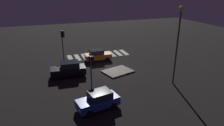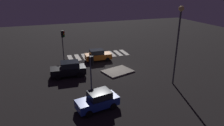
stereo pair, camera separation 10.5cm
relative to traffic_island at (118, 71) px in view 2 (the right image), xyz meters
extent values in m
plane|color=black|center=(0.47, -0.94, -0.09)|extent=(80.00, 80.00, 0.00)
cube|color=gray|center=(0.00, 0.00, 0.00)|extent=(4.27, 3.66, 0.18)
cube|color=#1E389E|center=(4.84, 7.41, 0.58)|extent=(4.10, 2.32, 0.79)
cube|color=black|center=(4.61, 7.37, 1.29)|extent=(2.22, 1.84, 0.64)
cylinder|color=black|center=(5.87, 8.43, 0.22)|extent=(0.65, 0.33, 0.62)
cylinder|color=black|center=(6.16, 6.83, 0.22)|extent=(0.65, 0.33, 0.62)
cylinder|color=black|center=(3.52, 8.00, 0.22)|extent=(0.65, 0.33, 0.62)
cylinder|color=black|center=(3.80, 6.40, 0.22)|extent=(0.65, 0.33, 0.62)
sphere|color=#F2EABF|center=(6.62, 8.20, 0.58)|extent=(0.21, 0.21, 0.21)
sphere|color=#F2EABF|center=(6.78, 7.30, 0.58)|extent=(0.21, 0.21, 0.21)
cube|color=orange|center=(1.18, -5.23, 0.59)|extent=(3.98, 1.83, 0.80)
cube|color=black|center=(1.42, -5.24, 1.31)|extent=(2.07, 1.61, 0.65)
cylinder|color=black|center=(-0.07, -6.00, 0.23)|extent=(0.64, 0.25, 0.63)
cylinder|color=black|center=(0.00, -4.36, 0.23)|extent=(0.64, 0.25, 0.63)
cylinder|color=black|center=(2.36, -6.10, 0.23)|extent=(0.64, 0.25, 0.63)
cylinder|color=black|center=(2.42, -4.45, 0.23)|extent=(0.64, 0.25, 0.63)
sphere|color=#F2EABF|center=(-0.76, -5.62, 0.59)|extent=(0.21, 0.21, 0.21)
sphere|color=#F2EABF|center=(-0.72, -4.69, 0.59)|extent=(0.21, 0.21, 0.21)
cube|color=black|center=(6.32, -0.89, 0.65)|extent=(4.36, 2.05, 0.88)
cube|color=black|center=(6.06, -0.88, 1.44)|extent=(2.27, 1.78, 0.71)
cylinder|color=black|center=(7.69, -0.06, 0.25)|extent=(0.70, 0.28, 0.69)
cylinder|color=black|center=(7.60, -1.86, 0.25)|extent=(0.70, 0.28, 0.69)
cylinder|color=black|center=(5.04, 0.07, 0.25)|extent=(0.70, 0.28, 0.69)
cylinder|color=black|center=(4.95, -1.72, 0.25)|extent=(0.70, 0.28, 0.69)
sphere|color=#F2EABF|center=(8.44, -0.49, 0.65)|extent=(0.23, 0.23, 0.23)
sphere|color=#F2EABF|center=(8.39, -1.50, 0.65)|extent=(0.23, 0.23, 0.23)
cylinder|color=#47474C|center=(6.17, -6.62, 2.26)|extent=(0.14, 0.14, 4.70)
cube|color=black|center=(6.05, -6.49, 4.13)|extent=(0.54, 0.54, 0.96)
sphere|color=red|center=(5.91, -6.35, 4.43)|extent=(0.22, 0.22, 0.22)
sphere|color=orange|center=(5.91, -6.35, 4.13)|extent=(0.22, 0.22, 0.22)
sphere|color=green|center=(5.91, -6.35, 3.83)|extent=(0.22, 0.22, 0.22)
cylinder|color=#47474C|center=(4.59, 4.13, 1.90)|extent=(0.14, 0.14, 3.99)
cube|color=black|center=(4.47, 3.99, 3.42)|extent=(0.54, 0.53, 0.96)
sphere|color=red|center=(4.35, 3.84, 3.72)|extent=(0.22, 0.22, 0.22)
sphere|color=orange|center=(4.35, 3.84, 3.42)|extent=(0.22, 0.22, 0.22)
sphere|color=green|center=(4.35, 3.84, 3.12)|extent=(0.22, 0.22, 0.22)
cylinder|color=#47474C|center=(-4.84, 5.29, 4.06)|extent=(0.18, 0.18, 8.29)
sphere|color=#F9D172|center=(-4.84, 5.29, 8.38)|extent=(0.56, 0.56, 0.56)
cube|color=silver|center=(-4.13, -7.67, -0.08)|extent=(0.70, 3.20, 0.02)
cube|color=silver|center=(-2.98, -7.67, -0.08)|extent=(0.70, 3.20, 0.02)
cube|color=silver|center=(-1.83, -7.67, -0.08)|extent=(0.70, 3.20, 0.02)
cube|color=silver|center=(-0.68, -7.67, -0.08)|extent=(0.70, 3.20, 0.02)
cube|color=silver|center=(0.47, -7.67, -0.08)|extent=(0.70, 3.20, 0.02)
cube|color=silver|center=(1.62, -7.67, -0.08)|extent=(0.70, 3.20, 0.02)
cube|color=silver|center=(2.77, -7.67, -0.08)|extent=(0.70, 3.20, 0.02)
cube|color=silver|center=(3.92, -7.67, -0.08)|extent=(0.70, 3.20, 0.02)
cube|color=silver|center=(5.07, -7.67, -0.08)|extent=(0.70, 3.20, 0.02)
camera|label=1|loc=(9.00, 22.92, 10.40)|focal=32.40mm
camera|label=2|loc=(8.91, 22.95, 10.40)|focal=32.40mm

